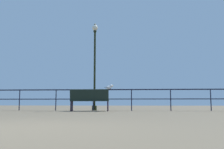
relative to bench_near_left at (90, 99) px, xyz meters
name	(u,v)px	position (x,y,z in m)	size (l,w,h in m)	color
pier_railing	(93,95)	(0.03, 0.83, 0.21)	(21.09, 0.05, 0.98)	black
bench_near_left	(90,99)	(0.00, 0.00, 0.00)	(1.66, 0.70, 0.92)	black
lamppost_center	(95,60)	(0.05, 1.04, 1.87)	(0.28, 0.28, 4.20)	black
seagull_on_rail	(109,87)	(0.77, 0.82, 0.56)	(0.43, 0.24, 0.21)	white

